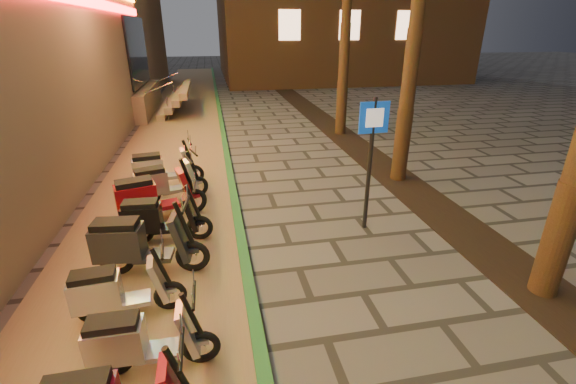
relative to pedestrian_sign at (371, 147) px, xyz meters
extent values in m
cube|color=#8C7251|center=(-4.26, 5.46, -1.72)|extent=(3.40, 60.00, 0.01)
cube|color=#286B30|center=(-2.56, 5.46, -1.67)|extent=(0.18, 60.00, 0.10)
cube|color=black|center=(1.94, 0.46, -1.71)|extent=(1.20, 40.00, 0.02)
cube|color=black|center=(-6.11, 13.46, 1.08)|extent=(0.08, 5.00, 3.00)
cube|color=gray|center=(-8.16, 13.46, -1.12)|extent=(5.00, 6.00, 1.20)
cube|color=gray|center=(-5.16, 13.46, -1.57)|extent=(0.35, 5.00, 0.30)
cube|color=gray|center=(-4.81, 13.46, -1.27)|extent=(0.35, 5.00, 0.30)
cube|color=gray|center=(-4.46, 13.46, -0.97)|extent=(0.35, 5.00, 0.30)
cube|color=gray|center=(-4.11, 13.46, -0.67)|extent=(0.35, 5.00, 0.30)
cylinder|color=silver|center=(-5.56, 11.46, -0.47)|extent=(2.09, 0.06, 0.81)
cylinder|color=silver|center=(-5.56, 15.46, -0.47)|extent=(2.09, 0.06, 0.81)
cube|color=#EDB382|center=(2.34, 19.43, 2.28)|extent=(1.40, 0.06, 1.80)
cube|color=#EDB382|center=(6.34, 19.43, 2.28)|extent=(1.40, 0.06, 1.80)
cube|color=#EDB382|center=(10.34, 19.43, 2.28)|extent=(1.40, 0.06, 1.80)
cylinder|color=#472D19|center=(1.94, 2.46, 1.13)|extent=(0.40, 0.40, 5.70)
cylinder|color=#472D19|center=(1.94, 7.46, 1.25)|extent=(0.40, 0.40, 5.95)
cylinder|color=black|center=(0.00, 0.01, -0.39)|extent=(0.09, 0.09, 2.66)
cube|color=#0D3FAF|center=(0.00, -0.01, 0.57)|extent=(0.59, 0.06, 0.59)
cube|color=white|center=(0.00, -0.03, 0.57)|extent=(0.34, 0.04, 0.34)
cylinder|color=black|center=(-3.42, -3.77, -0.96)|extent=(0.26, 0.07, 0.70)
cylinder|color=black|center=(-3.37, -3.77, -0.66)|extent=(0.05, 0.55, 0.04)
torus|color=black|center=(-4.28, -2.92, -1.49)|extent=(0.47, 0.09, 0.47)
cylinder|color=silver|center=(-4.28, -2.92, -1.49)|extent=(0.13, 0.09, 0.13)
torus|color=black|center=(-3.27, -2.92, -1.49)|extent=(0.47, 0.09, 0.47)
cylinder|color=silver|center=(-3.27, -2.92, -1.49)|extent=(0.13, 0.09, 0.13)
cube|color=#AFB0B8|center=(-3.78, -2.92, -1.45)|extent=(0.50, 0.31, 0.07)
cube|color=#AFB0B8|center=(-4.21, -2.92, -1.23)|extent=(0.63, 0.34, 0.45)
cube|color=black|center=(-4.21, -2.92, -0.97)|extent=(0.56, 0.29, 0.11)
cube|color=#AFB0B8|center=(-3.40, -2.92, -1.18)|extent=(0.24, 0.36, 0.63)
cylinder|color=black|center=(-3.33, -2.92, -1.00)|extent=(0.25, 0.06, 0.67)
cylinder|color=black|center=(-3.29, -2.92, -0.71)|extent=(0.04, 0.52, 0.04)
cube|color=#AFB0B8|center=(-3.27, -2.92, -1.38)|extent=(0.20, 0.13, 0.05)
torus|color=black|center=(-4.73, -1.93, -1.49)|extent=(0.48, 0.14, 0.47)
cylinder|color=silver|center=(-4.73, -1.93, -1.49)|extent=(0.14, 0.10, 0.13)
torus|color=black|center=(-3.72, -1.83, -1.49)|extent=(0.48, 0.14, 0.47)
cylinder|color=silver|center=(-3.72, -1.83, -1.49)|extent=(0.14, 0.10, 0.13)
cube|color=#BCBDC1|center=(-4.23, -1.88, -1.45)|extent=(0.53, 0.35, 0.07)
cube|color=#BCBDC1|center=(-4.66, -1.92, -1.22)|extent=(0.67, 0.40, 0.45)
cube|color=black|center=(-4.66, -1.92, -0.96)|extent=(0.59, 0.34, 0.11)
cube|color=#BCBDC1|center=(-3.85, -1.84, -1.18)|extent=(0.28, 0.38, 0.64)
cylinder|color=black|center=(-3.78, -1.84, -1.00)|extent=(0.25, 0.09, 0.67)
cylinder|color=black|center=(-3.74, -1.83, -0.71)|extent=(0.09, 0.53, 0.04)
cube|color=#BCBDC1|center=(-3.72, -1.83, -1.38)|extent=(0.21, 0.15, 0.05)
torus|color=black|center=(-4.66, -0.77, -1.44)|extent=(0.59, 0.18, 0.58)
cylinder|color=silver|center=(-4.66, -0.77, -1.44)|extent=(0.17, 0.13, 0.16)
torus|color=black|center=(-3.42, -0.91, -1.44)|extent=(0.59, 0.18, 0.58)
cylinder|color=silver|center=(-3.42, -0.91, -1.44)|extent=(0.17, 0.13, 0.16)
cube|color=#242629|center=(-4.05, -0.84, -1.39)|extent=(0.65, 0.44, 0.09)
cube|color=#242629|center=(-4.57, -0.78, -1.11)|extent=(0.82, 0.51, 0.56)
cube|color=black|center=(-4.57, -0.78, -0.79)|extent=(0.72, 0.43, 0.13)
cube|color=#242629|center=(-3.58, -0.89, -1.06)|extent=(0.34, 0.48, 0.78)
cylinder|color=black|center=(-3.50, -0.90, -0.84)|extent=(0.31, 0.11, 0.82)
cylinder|color=black|center=(-3.45, -0.91, -0.48)|extent=(0.12, 0.65, 0.05)
cube|color=#242629|center=(-3.42, -0.91, -1.30)|extent=(0.26, 0.18, 0.07)
torus|color=black|center=(-4.43, 0.20, -1.47)|extent=(0.52, 0.12, 0.51)
cylinder|color=silver|center=(-4.43, 0.20, -1.47)|extent=(0.14, 0.10, 0.14)
torus|color=black|center=(-3.33, 0.16, -1.47)|extent=(0.52, 0.12, 0.51)
cylinder|color=silver|center=(-3.33, 0.16, -1.47)|extent=(0.14, 0.10, 0.14)
cube|color=black|center=(-3.89, 0.18, -1.43)|extent=(0.56, 0.36, 0.08)
cube|color=black|center=(-4.35, 0.20, -1.18)|extent=(0.71, 0.40, 0.49)
cube|color=black|center=(-4.35, 0.20, -0.89)|extent=(0.62, 0.34, 0.12)
cube|color=black|center=(-3.47, 0.16, -1.13)|extent=(0.28, 0.41, 0.69)
cylinder|color=black|center=(-3.40, 0.16, -0.93)|extent=(0.27, 0.08, 0.73)
cylinder|color=black|center=(-3.35, 0.16, -0.62)|extent=(0.07, 0.57, 0.04)
cube|color=black|center=(-3.33, 0.16, -1.35)|extent=(0.22, 0.15, 0.06)
torus|color=black|center=(-4.66, 1.00, -1.43)|extent=(0.59, 0.27, 0.58)
cylinder|color=silver|center=(-4.66, 1.00, -1.43)|extent=(0.18, 0.15, 0.16)
torus|color=black|center=(-3.46, 1.36, -1.43)|extent=(0.59, 0.27, 0.58)
cylinder|color=silver|center=(-3.46, 1.36, -1.43)|extent=(0.18, 0.15, 0.16)
cube|color=maroon|center=(-4.07, 1.18, -1.39)|extent=(0.70, 0.54, 0.09)
cube|color=maroon|center=(-4.58, 1.03, -1.11)|extent=(0.87, 0.63, 0.56)
cube|color=black|center=(-4.58, 1.03, -0.78)|extent=(0.77, 0.54, 0.13)
cube|color=maroon|center=(-3.61, 1.32, -1.05)|extent=(0.41, 0.51, 0.79)
cylinder|color=black|center=(-3.54, 1.34, -0.83)|extent=(0.32, 0.16, 0.83)
cylinder|color=black|center=(-3.48, 1.35, -0.47)|extent=(0.23, 0.64, 0.05)
cube|color=maroon|center=(-3.46, 1.36, -1.30)|extent=(0.28, 0.22, 0.07)
torus|color=black|center=(-4.49, 1.93, -1.46)|extent=(0.53, 0.26, 0.53)
cylinder|color=silver|center=(-4.49, 1.93, -1.46)|extent=(0.17, 0.14, 0.14)
torus|color=black|center=(-3.40, 2.28, -1.46)|extent=(0.53, 0.26, 0.53)
cylinder|color=silver|center=(-3.40, 2.28, -1.46)|extent=(0.17, 0.14, 0.14)
cube|color=#ADAEB6|center=(-3.95, 2.10, -1.42)|extent=(0.64, 0.50, 0.08)
cube|color=#ADAEB6|center=(-4.41, 1.96, -1.17)|extent=(0.79, 0.58, 0.51)
cube|color=black|center=(-4.41, 1.96, -0.87)|extent=(0.70, 0.50, 0.12)
cube|color=#ADAEB6|center=(-3.54, 2.23, -1.12)|extent=(0.38, 0.47, 0.71)
cylinder|color=black|center=(-3.47, 2.26, -0.91)|extent=(0.29, 0.15, 0.75)
cylinder|color=black|center=(-3.42, 2.27, -0.59)|extent=(0.22, 0.57, 0.04)
cube|color=#ADAEB6|center=(-3.40, 2.28, -1.34)|extent=(0.26, 0.20, 0.06)
torus|color=black|center=(-4.68, 2.93, -1.45)|extent=(0.56, 0.19, 0.55)
cylinder|color=silver|center=(-4.68, 2.93, -1.45)|extent=(0.16, 0.13, 0.15)
torus|color=black|center=(-3.52, 3.12, -1.45)|extent=(0.56, 0.19, 0.55)
cylinder|color=silver|center=(-3.52, 3.12, -1.45)|extent=(0.16, 0.13, 0.15)
cube|color=silver|center=(-4.11, 3.02, -1.41)|extent=(0.63, 0.45, 0.08)
cube|color=silver|center=(-4.60, 2.94, -1.15)|extent=(0.79, 0.52, 0.53)
cube|color=black|center=(-4.60, 2.94, -0.84)|extent=(0.70, 0.44, 0.13)
cube|color=silver|center=(-3.66, 3.10, -1.09)|extent=(0.35, 0.46, 0.74)
cylinder|color=black|center=(-3.59, 3.11, -0.88)|extent=(0.30, 0.12, 0.78)
cylinder|color=black|center=(-3.54, 3.12, -0.55)|extent=(0.15, 0.61, 0.05)
cube|color=silver|center=(-3.52, 3.12, -1.32)|extent=(0.25, 0.18, 0.06)
camera|label=1|loc=(-2.93, -6.62, 2.07)|focal=24.00mm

